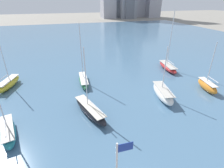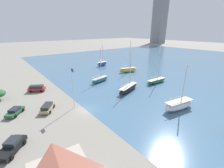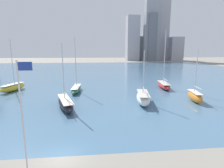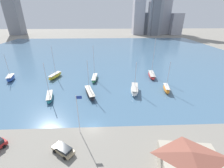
{
  "view_description": "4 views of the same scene",
  "coord_description": "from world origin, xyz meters",
  "px_view_note": "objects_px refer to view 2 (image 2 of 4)",
  "views": [
    {
      "loc": [
        -5.51,
        -9.68,
        18.29
      ],
      "look_at": [
        1.85,
        15.42,
        5.38
      ],
      "focal_mm": 28.0,
      "sensor_mm": 36.0,
      "label": 1
    },
    {
      "loc": [
        27.51,
        -14.12,
        17.23
      ],
      "look_at": [
        -1.55,
        8.83,
        3.92
      ],
      "focal_mm": 24.0,
      "sensor_mm": 36.0,
      "label": 2
    },
    {
      "loc": [
        3.41,
        -16.15,
        10.4
      ],
      "look_at": [
        6.45,
        14.63,
        4.49
      ],
      "focal_mm": 28.0,
      "sensor_mm": 36.0,
      "label": 3
    },
    {
      "loc": [
        3.47,
        -27.96,
        24.59
      ],
      "look_at": [
        5.36,
        19.75,
        1.95
      ],
      "focal_mm": 24.0,
      "sensor_mm": 36.0,
      "label": 4
    }
  ],
  "objects_px": {
    "sailboat_green": "(156,81)",
    "parked_wagon_tan": "(47,107)",
    "sailboat_blue": "(102,64)",
    "parked_pickup_black": "(12,146)",
    "parked_suv_red": "(37,88)",
    "flag_pole": "(73,86)",
    "parked_sedan_green": "(15,111)",
    "sailboat_white": "(179,105)",
    "sailboat_black": "(128,88)",
    "sailboat_teal": "(100,79)",
    "sailboat_yellow": "(128,70)"
  },
  "relations": [
    {
      "from": "flag_pole",
      "to": "sailboat_teal",
      "type": "height_order",
      "value": "sailboat_teal"
    },
    {
      "from": "sailboat_white",
      "to": "parked_sedan_green",
      "type": "height_order",
      "value": "sailboat_white"
    },
    {
      "from": "flag_pole",
      "to": "parked_sedan_green",
      "type": "height_order",
      "value": "flag_pole"
    },
    {
      "from": "sailboat_yellow",
      "to": "sailboat_white",
      "type": "xyz_separation_m",
      "value": [
        30.92,
        -13.9,
        0.1
      ]
    },
    {
      "from": "sailboat_yellow",
      "to": "parked_suv_red",
      "type": "distance_m",
      "value": 36.84
    },
    {
      "from": "sailboat_green",
      "to": "parked_sedan_green",
      "type": "distance_m",
      "value": 41.71
    },
    {
      "from": "flag_pole",
      "to": "parked_sedan_green",
      "type": "relative_size",
      "value": 2.16
    },
    {
      "from": "flag_pole",
      "to": "sailboat_green",
      "type": "xyz_separation_m",
      "value": [
        1.28,
        29.77,
        -4.47
      ]
    },
    {
      "from": "parked_suv_red",
      "to": "parked_wagon_tan",
      "type": "xyz_separation_m",
      "value": [
        13.84,
        -0.96,
        -0.15
      ]
    },
    {
      "from": "sailboat_white",
      "to": "sailboat_black",
      "type": "height_order",
      "value": "sailboat_black"
    },
    {
      "from": "sailboat_blue",
      "to": "sailboat_black",
      "type": "bearing_deg",
      "value": -36.04
    },
    {
      "from": "flag_pole",
      "to": "parked_pickup_black",
      "type": "distance_m",
      "value": 15.54
    },
    {
      "from": "sailboat_white",
      "to": "parked_sedan_green",
      "type": "bearing_deg",
      "value": -114.41
    },
    {
      "from": "sailboat_black",
      "to": "parked_wagon_tan",
      "type": "height_order",
      "value": "sailboat_black"
    },
    {
      "from": "sailboat_blue",
      "to": "sailboat_teal",
      "type": "bearing_deg",
      "value": -50.47
    },
    {
      "from": "sailboat_white",
      "to": "parked_suv_red",
      "type": "relative_size",
      "value": 2.12
    },
    {
      "from": "parked_wagon_tan",
      "to": "sailboat_teal",
      "type": "bearing_deg",
      "value": 59.6
    },
    {
      "from": "flag_pole",
      "to": "sailboat_yellow",
      "type": "distance_m",
      "value": 36.02
    },
    {
      "from": "flag_pole",
      "to": "sailboat_yellow",
      "type": "bearing_deg",
      "value": 115.28
    },
    {
      "from": "sailboat_black",
      "to": "parked_sedan_green",
      "type": "xyz_separation_m",
      "value": [
        -5.69,
        -28.51,
        -0.15
      ]
    },
    {
      "from": "sailboat_blue",
      "to": "sailboat_green",
      "type": "bearing_deg",
      "value": -15.1
    },
    {
      "from": "sailboat_black",
      "to": "sailboat_green",
      "type": "relative_size",
      "value": 0.86
    },
    {
      "from": "sailboat_teal",
      "to": "parked_wagon_tan",
      "type": "height_order",
      "value": "sailboat_teal"
    },
    {
      "from": "sailboat_yellow",
      "to": "sailboat_blue",
      "type": "xyz_separation_m",
      "value": [
        -17.11,
        -1.87,
        0.07
      ]
    },
    {
      "from": "parked_pickup_black",
      "to": "parked_suv_red",
      "type": "relative_size",
      "value": 1.03
    },
    {
      "from": "sailboat_white",
      "to": "parked_wagon_tan",
      "type": "distance_m",
      "value": 29.95
    },
    {
      "from": "sailboat_blue",
      "to": "parked_pickup_black",
      "type": "distance_m",
      "value": 58.68
    },
    {
      "from": "sailboat_black",
      "to": "parked_wagon_tan",
      "type": "distance_m",
      "value": 22.71
    },
    {
      "from": "sailboat_white",
      "to": "parked_wagon_tan",
      "type": "relative_size",
      "value": 2.14
    },
    {
      "from": "flag_pole",
      "to": "sailboat_white",
      "type": "bearing_deg",
      "value": 49.68
    },
    {
      "from": "sailboat_green",
      "to": "parked_wagon_tan",
      "type": "height_order",
      "value": "sailboat_green"
    },
    {
      "from": "flag_pole",
      "to": "parked_wagon_tan",
      "type": "relative_size",
      "value": 1.98
    },
    {
      "from": "parked_pickup_black",
      "to": "parked_wagon_tan",
      "type": "xyz_separation_m",
      "value": [
        -9.16,
        7.81,
        0.02
      ]
    },
    {
      "from": "sailboat_green",
      "to": "sailboat_white",
      "type": "bearing_deg",
      "value": -35.56
    },
    {
      "from": "parked_pickup_black",
      "to": "sailboat_white",
      "type": "bearing_deg",
      "value": 24.55
    },
    {
      "from": "parked_pickup_black",
      "to": "parked_sedan_green",
      "type": "bearing_deg",
      "value": 121.56
    },
    {
      "from": "sailboat_white",
      "to": "sailboat_green",
      "type": "relative_size",
      "value": 0.77
    },
    {
      "from": "parked_suv_red",
      "to": "sailboat_yellow",
      "type": "bearing_deg",
      "value": 119.99
    },
    {
      "from": "sailboat_teal",
      "to": "parked_wagon_tan",
      "type": "distance_m",
      "value": 22.77
    },
    {
      "from": "flag_pole",
      "to": "sailboat_blue",
      "type": "distance_m",
      "value": 44.66
    },
    {
      "from": "parked_pickup_black",
      "to": "parked_suv_red",
      "type": "bearing_deg",
      "value": 109.36
    },
    {
      "from": "parked_suv_red",
      "to": "sailboat_blue",
      "type": "bearing_deg",
      "value": 146.29
    },
    {
      "from": "sailboat_blue",
      "to": "sailboat_white",
      "type": "relative_size",
      "value": 1.01
    },
    {
      "from": "sailboat_white",
      "to": "sailboat_green",
      "type": "height_order",
      "value": "sailboat_green"
    },
    {
      "from": "sailboat_green",
      "to": "sailboat_blue",
      "type": "bearing_deg",
      "value": -178.48
    },
    {
      "from": "parked_wagon_tan",
      "to": "parked_pickup_black",
      "type": "bearing_deg",
      "value": -95.42
    },
    {
      "from": "sailboat_blue",
      "to": "sailboat_green",
      "type": "relative_size",
      "value": 0.78
    },
    {
      "from": "sailboat_yellow",
      "to": "parked_pickup_black",
      "type": "relative_size",
      "value": 2.6
    },
    {
      "from": "flag_pole",
      "to": "sailboat_blue",
      "type": "height_order",
      "value": "sailboat_blue"
    },
    {
      "from": "sailboat_teal",
      "to": "parked_pickup_black",
      "type": "bearing_deg",
      "value": -71.65
    }
  ]
}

